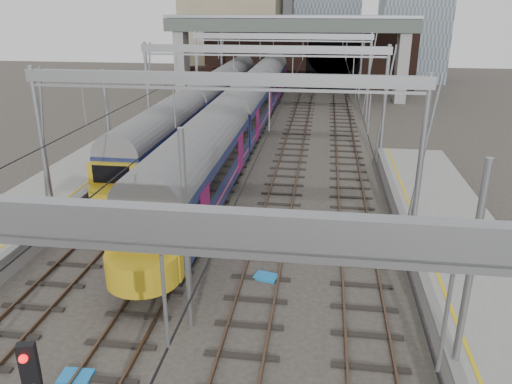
# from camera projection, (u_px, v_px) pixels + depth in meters

# --- Properties ---
(ground) EXTENTS (160.00, 160.00, 0.00)m
(ground) POSITION_uv_depth(u_px,v_px,m) (175.00, 364.00, 15.44)
(ground) COLOR #38332D
(ground) RESTS_ON ground
(tracks) EXTENTS (14.40, 80.00, 0.22)m
(tracks) POSITION_uv_depth(u_px,v_px,m) (248.00, 193.00, 29.33)
(tracks) COLOR #4C3828
(tracks) RESTS_ON ground
(overhead_line) EXTENTS (16.80, 80.00, 8.00)m
(overhead_line) POSITION_uv_depth(u_px,v_px,m) (262.00, 66.00, 33.01)
(overhead_line) COLOR gray
(overhead_line) RESTS_ON ground
(retaining_wall) EXTENTS (28.00, 2.75, 9.00)m
(retaining_wall) POSITION_uv_depth(u_px,v_px,m) (304.00, 56.00, 61.83)
(retaining_wall) COLOR black
(retaining_wall) RESTS_ON ground
(overbridge) EXTENTS (28.00, 3.00, 9.25)m
(overbridge) POSITION_uv_depth(u_px,v_px,m) (289.00, 34.00, 55.47)
(overbridge) COLOR gray
(overbridge) RESTS_ON ground
(train_main) EXTENTS (2.88, 66.53, 4.93)m
(train_main) POSITION_uv_depth(u_px,v_px,m) (260.00, 90.00, 48.44)
(train_main) COLOR black
(train_main) RESTS_ON ground
(train_second) EXTENTS (2.58, 44.87, 4.52)m
(train_second) POSITION_uv_depth(u_px,v_px,m) (211.00, 98.00, 45.34)
(train_second) COLOR black
(train_second) RESTS_ON ground
(equip_cover_a) EXTENTS (0.98, 0.71, 0.11)m
(equip_cover_a) POSITION_uv_depth(u_px,v_px,m) (76.00, 377.00, 14.83)
(equip_cover_a) COLOR blue
(equip_cover_a) RESTS_ON ground
(equip_cover_b) EXTENTS (1.02, 0.79, 0.11)m
(equip_cover_b) POSITION_uv_depth(u_px,v_px,m) (228.00, 217.00, 25.97)
(equip_cover_b) COLOR blue
(equip_cover_b) RESTS_ON ground
(equip_cover_c) EXTENTS (1.07, 0.88, 0.11)m
(equip_cover_c) POSITION_uv_depth(u_px,v_px,m) (266.00, 277.00, 20.25)
(equip_cover_c) COLOR blue
(equip_cover_c) RESTS_ON ground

